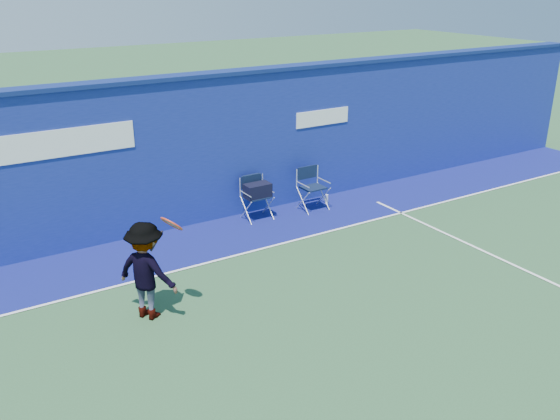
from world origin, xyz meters
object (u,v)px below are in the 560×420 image
water_bottle (327,199)px  directors_chair_left (257,201)px  directors_chair_right (313,197)px  tennis_player (147,270)px

water_bottle → directors_chair_left: bearing=177.8°
directors_chair_right → water_bottle: directors_chair_right is taller
directors_chair_left → tennis_player: (-3.32, -2.56, 0.38)m
tennis_player → water_bottle: bearing=26.0°
directors_chair_right → tennis_player: bearing=-152.7°
directors_chair_left → tennis_player: tennis_player is taller
water_bottle → tennis_player: 5.72m
water_bottle → tennis_player: bearing=-154.0°
tennis_player → directors_chair_right: bearing=27.3°
directors_chair_right → directors_chair_left: bearing=173.2°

